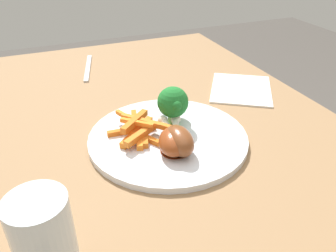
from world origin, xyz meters
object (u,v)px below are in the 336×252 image
water_glass (44,239)px  chicken_drumstick_near (174,140)px  dinner_plate (168,138)px  chicken_drumstick_far (178,139)px  fork (88,68)px  carrot_fries_pile (139,129)px  broccoli_floret_front (175,103)px  dining_table (148,172)px  broccoli_floret_middle (173,102)px

water_glass → chicken_drumstick_near: bearing=-54.6°
dinner_plate → chicken_drumstick_far: (-0.05, 0.00, 0.03)m
chicken_drumstick_near → fork: size_ratio=0.66×
carrot_fries_pile → chicken_drumstick_near: size_ratio=1.27×
broccoli_floret_front → chicken_drumstick_near: broccoli_floret_front is taller
broccoli_floret_front → fork: bearing=16.4°
dining_table → dinner_plate: bearing=-156.1°
chicken_drumstick_near → carrot_fries_pile: bearing=30.0°
dinner_plate → chicken_drumstick_near: (-0.05, 0.01, 0.03)m
carrot_fries_pile → chicken_drumstick_near: bearing=-150.0°
broccoli_floret_middle → water_glass: bearing=133.1°
broccoli_floret_middle → chicken_drumstick_near: 0.09m
broccoli_floret_front → water_glass: size_ratio=0.48×
dinner_plate → broccoli_floret_front: 0.08m
dining_table → broccoli_floret_middle: size_ratio=13.98×
broccoli_floret_front → broccoli_floret_middle: (-0.02, 0.01, 0.02)m
fork → carrot_fries_pile: bearing=17.1°
broccoli_floret_front → chicken_drumstick_near: bearing=156.2°
dining_table → broccoli_floret_middle: bearing=-114.8°
chicken_drumstick_far → water_glass: size_ratio=1.11×
carrot_fries_pile → water_glass: (-0.23, 0.18, 0.03)m
broccoli_floret_middle → chicken_drumstick_far: 0.09m
dining_table → fork: 0.38m
fork → water_glass: bearing=-0.6°
broccoli_floret_middle → carrot_fries_pile: size_ratio=0.50×
dinner_plate → chicken_drumstick_far: size_ratio=2.37×
carrot_fries_pile → fork: (0.39, 0.02, -0.02)m
fork → water_glass: water_glass is taller
broccoli_floret_middle → chicken_drumstick_far: broccoli_floret_middle is taller
water_glass → carrot_fries_pile: bearing=-38.7°
dining_table → chicken_drumstick_near: (-0.10, -0.02, 0.14)m
fork → broccoli_floret_front: bearing=30.4°
broccoli_floret_front → chicken_drumstick_far: 0.11m
dining_table → carrot_fries_pile: (-0.03, 0.02, 0.13)m
dinner_plate → water_glass: (-0.21, 0.23, 0.05)m
fork → water_glass: 0.65m
broccoli_floret_middle → chicken_drumstick_near: size_ratio=0.63×
carrot_fries_pile → water_glass: water_glass is taller
dining_table → water_glass: (-0.26, 0.21, 0.16)m
dinner_plate → carrot_fries_pile: 0.06m
carrot_fries_pile → chicken_drumstick_far: 0.09m
chicken_drumstick_near → chicken_drumstick_far: (-0.00, -0.00, 0.00)m
chicken_drumstick_near → fork: chicken_drumstick_near is taller
broccoli_floret_middle → broccoli_floret_front: bearing=-31.3°
broccoli_floret_front → chicken_drumstick_far: bearing=159.2°
dining_table → carrot_fries_pile: bearing=144.9°
chicken_drumstick_far → carrot_fries_pile: bearing=31.3°
broccoli_floret_middle → fork: 0.40m
carrot_fries_pile → broccoli_floret_middle: bearing=-81.9°
dinner_plate → dining_table: bearing=23.9°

